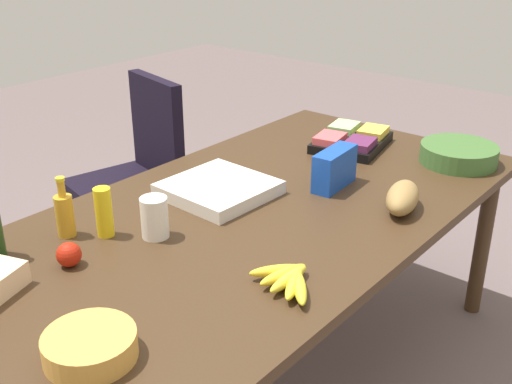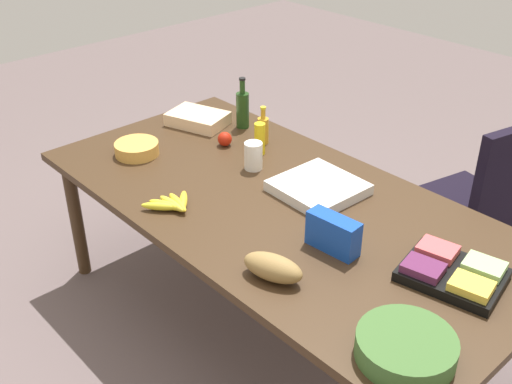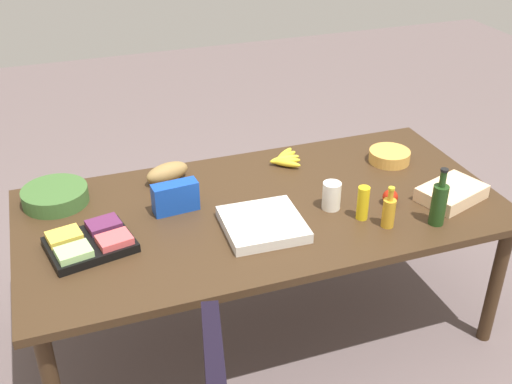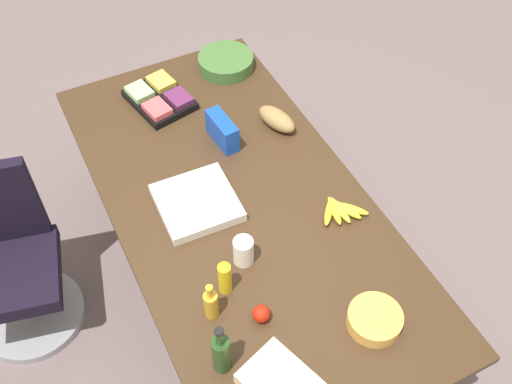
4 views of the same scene
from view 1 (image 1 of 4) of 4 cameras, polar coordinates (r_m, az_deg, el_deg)
The scene contains 13 objects.
conference_table at distance 2.26m, azimuth -0.98°, elevation -3.52°, with size 2.36×1.16×0.76m.
office_chair at distance 3.37m, azimuth -10.94°, elevation -0.40°, with size 0.58×0.57×0.98m.
pizza_box at distance 2.38m, azimuth -3.37°, elevation 0.29°, with size 0.36×0.36×0.05m, color silver.
mustard_bottle at distance 2.12m, azimuth -13.55°, elevation -1.77°, with size 0.06×0.06×0.17m, color yellow.
banana_bunch at distance 1.82m, azimuth 2.96°, elevation -7.84°, with size 0.19×0.24×0.04m.
salad_bowl at distance 2.81m, azimuth 17.80°, elevation 3.27°, with size 0.32×0.32×0.08m, color #3E672F.
bread_loaf at distance 2.30m, azimuth 13.07°, elevation -0.49°, with size 0.24×0.11×0.10m, color olive.
fruit_platter at distance 2.90m, azimuth 8.61°, elevation 4.66°, with size 0.41×0.35×0.07m.
chip_bowl at distance 1.60m, azimuth -14.73°, elevation -13.30°, with size 0.23×0.23×0.07m, color gold.
chip_bag_blue at distance 2.45m, azimuth 7.09°, elevation 2.11°, with size 0.22×0.08×0.15m, color #1646B6.
dressing_bottle at distance 2.15m, azimuth -16.87°, elevation -1.87°, with size 0.07×0.07×0.21m.
mayo_jar at distance 2.08m, azimuth -9.13°, elevation -2.28°, with size 0.09×0.09×0.14m, color white.
apple_red at distance 1.99m, azimuth -16.52°, elevation -5.43°, with size 0.08×0.08×0.08m, color #B11E0D.
Camera 1 is at (1.52, 1.30, 1.75)m, focal length 44.37 mm.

